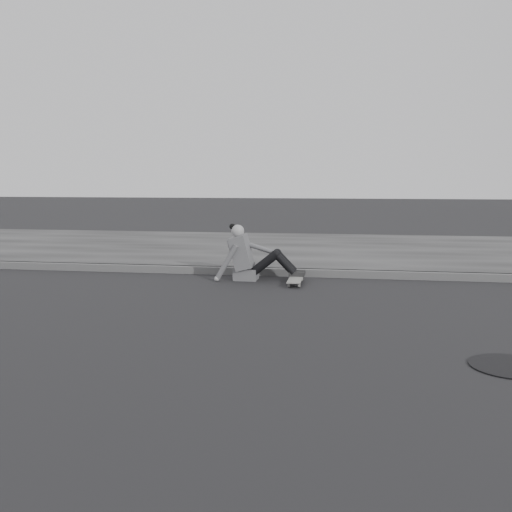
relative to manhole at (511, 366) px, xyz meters
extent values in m
plane|color=black|center=(-3.24, 1.63, -0.01)|extent=(80.00, 80.00, 0.00)
cube|color=#505050|center=(-3.24, 4.21, 0.05)|extent=(24.00, 0.16, 0.12)
cube|color=#353535|center=(-3.24, 7.23, 0.05)|extent=(24.00, 6.00, 0.12)
cylinder|color=black|center=(0.00, 0.00, 0.00)|extent=(0.68, 0.68, 0.01)
cylinder|color=#9B9B96|center=(-2.19, 3.26, 0.02)|extent=(0.03, 0.05, 0.05)
cylinder|color=#9B9B96|center=(-2.04, 3.26, 0.02)|extent=(0.03, 0.05, 0.05)
cylinder|color=#9B9B96|center=(-2.19, 3.78, 0.02)|extent=(0.03, 0.05, 0.05)
cylinder|color=#9B9B96|center=(-2.04, 3.78, 0.02)|extent=(0.03, 0.05, 0.05)
cube|color=#323235|center=(-2.12, 3.26, 0.05)|extent=(0.16, 0.04, 0.03)
cube|color=#323235|center=(-2.12, 3.78, 0.05)|extent=(0.16, 0.04, 0.03)
cube|color=slate|center=(-2.12, 3.52, 0.07)|extent=(0.20, 0.78, 0.02)
cube|color=#565658|center=(-2.92, 3.77, 0.08)|extent=(0.36, 0.34, 0.18)
cube|color=#565658|center=(-2.99, 3.77, 0.42)|extent=(0.37, 0.40, 0.57)
cube|color=#565658|center=(-3.12, 3.77, 0.54)|extent=(0.14, 0.30, 0.20)
cylinder|color=#989898|center=(-3.04, 3.77, 0.66)|extent=(0.09, 0.09, 0.08)
sphere|color=#989898|center=(-3.05, 3.77, 0.75)|extent=(0.20, 0.20, 0.20)
sphere|color=black|center=(-3.14, 3.79, 0.82)|extent=(0.09, 0.09, 0.09)
cylinder|color=black|center=(-2.60, 3.68, 0.28)|extent=(0.43, 0.13, 0.39)
cylinder|color=black|center=(-2.60, 3.86, 0.28)|extent=(0.43, 0.13, 0.39)
cylinder|color=black|center=(-2.30, 3.68, 0.27)|extent=(0.35, 0.11, 0.36)
cylinder|color=black|center=(-2.30, 3.86, 0.27)|extent=(0.35, 0.11, 0.36)
sphere|color=black|center=(-2.44, 3.68, 0.41)|extent=(0.13, 0.13, 0.13)
sphere|color=black|center=(-2.44, 3.86, 0.41)|extent=(0.13, 0.13, 0.13)
cube|color=#262626|center=(-2.12, 3.68, 0.12)|extent=(0.24, 0.08, 0.07)
cube|color=#262626|center=(-2.12, 3.86, 0.12)|extent=(0.24, 0.08, 0.07)
cylinder|color=#565658|center=(-3.19, 3.56, 0.28)|extent=(0.38, 0.08, 0.58)
sphere|color=#989898|center=(-3.34, 3.55, 0.03)|extent=(0.08, 0.08, 0.08)
cylinder|color=#565658|center=(-2.75, 3.93, 0.48)|extent=(0.48, 0.08, 0.21)
camera|label=1|loc=(-1.39, -4.89, 1.56)|focal=40.00mm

